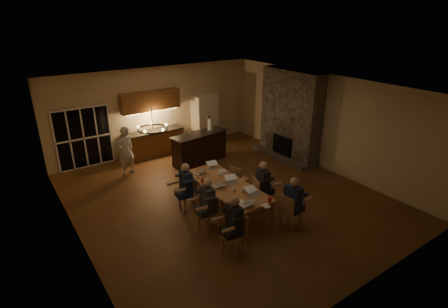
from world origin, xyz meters
TOP-DOWN VIEW (x-y plane):
  - floor at (0.00, 0.00)m, footprint 9.00×9.00m
  - back_wall at (0.00, 4.52)m, footprint 8.00×0.04m
  - left_wall at (-4.02, 0.00)m, footprint 0.04×9.00m
  - right_wall at (4.02, 0.00)m, footprint 0.04×9.00m
  - ceiling at (0.00, 0.00)m, footprint 8.00×9.00m
  - french_doors at (-2.70, 4.47)m, footprint 1.86×0.08m
  - fireplace at (3.70, 1.20)m, footprint 0.58×2.50m
  - kitchenette at (-0.30, 4.20)m, footprint 2.24×0.68m
  - refrigerator at (1.90, 4.15)m, footprint 0.90×0.68m
  - dining_table at (-0.35, -0.59)m, footprint 1.10×2.79m
  - bar_island at (0.73, 2.61)m, footprint 2.15×0.93m
  - chair_left_near at (-1.27, -2.20)m, footprint 0.55×0.55m
  - chair_left_mid at (-1.23, -1.10)m, footprint 0.47×0.47m
  - chair_left_far at (-1.19, 0.00)m, footprint 0.47×0.47m
  - chair_right_near at (0.54, -2.14)m, footprint 0.51×0.51m
  - chair_right_mid at (0.53, -1.06)m, footprint 0.55×0.55m
  - chair_right_far at (0.52, -0.01)m, footprint 0.55×0.55m
  - person_left_near at (-1.21, -2.15)m, footprint 0.67×0.67m
  - person_right_near at (0.50, -2.22)m, footprint 0.68×0.68m
  - person_left_mid at (-1.24, -1.08)m, footprint 0.65×0.65m
  - person_right_mid at (0.50, -1.08)m, footprint 0.69×0.69m
  - person_left_far at (-1.24, -0.01)m, footprint 0.64×0.64m
  - standing_person at (-1.75, 3.13)m, footprint 0.68×0.55m
  - chandelier at (-2.38, -0.80)m, footprint 0.64×0.64m
  - laptop_a at (-0.55, -1.71)m, footprint 0.34×0.30m
  - laptop_b at (-0.10, -1.44)m, footprint 0.34×0.30m
  - laptop_c at (-0.56, -0.54)m, footprint 0.33×0.29m
  - laptop_d at (-0.15, -0.59)m, footprint 0.37×0.34m
  - laptop_e at (-0.55, 0.44)m, footprint 0.38×0.35m
  - laptop_f at (-0.05, 0.50)m, footprint 0.36×0.33m
  - mug_front at (-0.41, -1.02)m, footprint 0.07×0.07m
  - mug_mid at (-0.20, -0.06)m, footprint 0.08×0.08m
  - mug_back at (-0.75, 0.19)m, footprint 0.07×0.07m
  - redcup_near at (0.01, -1.92)m, footprint 0.08×0.08m
  - redcup_mid at (-0.80, -0.12)m, footprint 0.08×0.08m
  - can_silver at (-0.24, -1.22)m, footprint 0.07×0.07m
  - can_cola at (-0.45, 0.85)m, footprint 0.06×0.06m
  - can_right at (-0.01, -0.27)m, footprint 0.07×0.07m
  - plate_near at (-0.02, -1.08)m, footprint 0.24×0.24m
  - plate_left at (-0.61, -1.53)m, footprint 0.24×0.24m
  - plate_far at (0.06, 0.18)m, footprint 0.23×0.23m
  - notepad at (-0.20, -2.02)m, footprint 0.17×0.23m
  - bar_bottle at (0.20, 2.57)m, footprint 0.07×0.07m
  - bar_blender at (1.26, 2.73)m, footprint 0.17×0.17m

SIDE VIEW (x-z plane):
  - floor at x=0.00m, z-range 0.00..0.00m
  - dining_table at x=-0.35m, z-range 0.00..0.75m
  - chair_left_near at x=-1.27m, z-range 0.00..0.89m
  - chair_left_mid at x=-1.23m, z-range 0.00..0.89m
  - chair_left_far at x=-1.19m, z-range 0.00..0.89m
  - chair_right_near at x=0.54m, z-range 0.00..0.89m
  - chair_right_mid at x=0.53m, z-range 0.00..0.89m
  - chair_right_far at x=0.52m, z-range 0.00..0.89m
  - bar_island at x=0.73m, z-range 0.00..1.08m
  - person_left_near at x=-1.21m, z-range 0.00..1.38m
  - person_right_near at x=0.50m, z-range 0.00..1.38m
  - person_left_mid at x=-1.24m, z-range 0.00..1.38m
  - person_right_mid at x=0.50m, z-range 0.00..1.38m
  - person_left_far at x=-1.24m, z-range 0.00..1.38m
  - notepad at x=-0.20m, z-range 0.75..0.76m
  - plate_near at x=-0.02m, z-range 0.75..0.77m
  - plate_left at x=-0.61m, z-range 0.75..0.77m
  - plate_far at x=0.06m, z-range 0.75..0.77m
  - mug_front at x=-0.41m, z-range 0.75..0.85m
  - mug_mid at x=-0.20m, z-range 0.75..0.85m
  - mug_back at x=-0.75m, z-range 0.75..0.85m
  - redcup_near at x=0.01m, z-range 0.75..0.87m
  - redcup_mid at x=-0.80m, z-range 0.75..0.87m
  - can_silver at x=-0.24m, z-range 0.75..0.87m
  - can_cola at x=-0.45m, z-range 0.75..0.87m
  - can_right at x=-0.01m, z-range 0.75..0.87m
  - standing_person at x=-1.75m, z-range 0.00..1.64m
  - laptop_a at x=-0.55m, z-range 0.75..0.98m
  - laptop_b at x=-0.10m, z-range 0.75..0.98m
  - laptop_c at x=-0.56m, z-range 0.75..0.98m
  - laptop_d at x=-0.15m, z-range 0.75..0.98m
  - laptop_e at x=-0.55m, z-range 0.75..0.98m
  - laptop_f at x=-0.05m, z-range 0.75..0.98m
  - refrigerator at x=1.90m, z-range 0.00..2.00m
  - french_doors at x=-2.70m, z-range 0.00..2.10m
  - kitchenette at x=-0.30m, z-range 0.00..2.40m
  - bar_bottle at x=0.20m, z-range 1.08..1.32m
  - bar_blender at x=1.26m, z-range 1.08..1.49m
  - back_wall at x=0.00m, z-range 0.00..3.20m
  - left_wall at x=-4.02m, z-range 0.00..3.20m
  - right_wall at x=4.02m, z-range 0.00..3.20m
  - fireplace at x=3.70m, z-range 0.00..3.20m
  - chandelier at x=-2.38m, z-range 2.73..2.77m
  - ceiling at x=0.00m, z-range 3.20..3.24m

